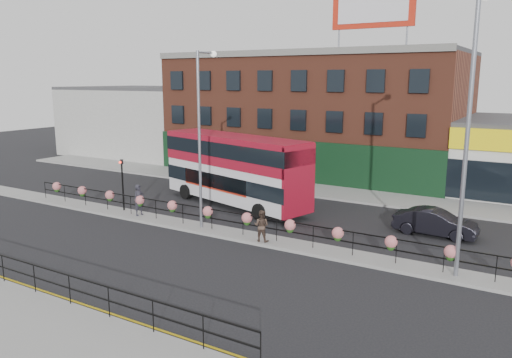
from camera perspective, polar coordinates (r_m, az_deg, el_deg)
The scene contains 18 objects.
ground at distance 26.81m, azimuth -3.32°, elevation -6.34°, with size 120.00×120.00×0.00m, color black.
south_pavement at distance 18.87m, azimuth -25.04°, elevation -15.13°, with size 60.00×4.00×0.15m, color gray.
north_pavement at distance 36.98m, azimuth 7.19°, elevation -1.32°, with size 60.00×4.00×0.15m, color gray.
median at distance 26.79m, azimuth -3.32°, elevation -6.19°, with size 60.00×1.60×0.15m, color gray.
yellow_line_inner at distance 20.10m, azimuth -19.48°, elevation -13.23°, with size 60.00×0.10×0.01m, color gold.
yellow_line_outer at distance 20.00m, azimuth -19.89°, elevation -13.39°, with size 60.00×0.10×0.01m, color gold.
brick_building at distance 45.08m, azimuth 6.79°, elevation 7.47°, with size 25.00×12.21×10.30m.
warehouse_west at distance 56.60m, azimuth -12.39°, elevation 6.58°, with size 15.50×12.00×7.30m.
billboard at distance 38.31m, azimuth 13.23°, elevation 18.65°, with size 6.00×0.29×4.40m.
median_railing at distance 26.51m, azimuth -3.34°, elevation -4.18°, with size 30.04×0.56×1.23m.
south_railing at distance 21.03m, azimuth -24.05°, elevation -9.66°, with size 20.04×0.05×1.12m.
double_decker_bus at distance 32.15m, azimuth -2.44°, elevation 1.82°, with size 11.63×5.60×4.58m.
car at distance 28.09m, azimuth 19.79°, elevation -4.69°, with size 4.28×1.57×1.40m, color black.
pedestrian_a at distance 30.42m, azimuth -13.22°, elevation -2.35°, with size 0.52×0.73×1.87m, color #25242D.
pedestrian_b at distance 24.99m, azimuth 0.62°, elevation -5.36°, with size 0.87×0.73×1.61m, color #46352B.
lamp_column_west at distance 26.81m, azimuth -6.21°, elevation 6.21°, with size 0.34×1.66×9.47m.
lamp_column_east at distance 21.49m, azimuth 23.32°, elevation 7.23°, with size 0.41×2.01×11.46m.
traffic_light_median at distance 31.56m, azimuth -15.06°, elevation 0.62°, with size 0.15×0.28×3.65m.
Camera 1 is at (14.42, -21.08, 8.17)m, focal length 35.00 mm.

